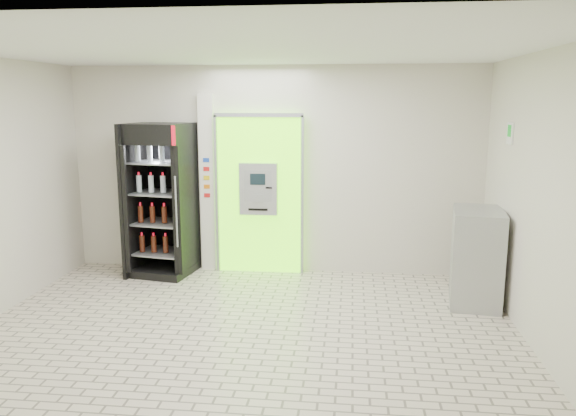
# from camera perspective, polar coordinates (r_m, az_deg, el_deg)

# --- Properties ---
(ground) EXTENTS (6.00, 6.00, 0.00)m
(ground) POSITION_cam_1_polar(r_m,az_deg,el_deg) (6.20, -4.62, -13.01)
(ground) COLOR #C0B19F
(ground) RESTS_ON ground
(room_shell) EXTENTS (6.00, 6.00, 6.00)m
(room_shell) POSITION_cam_1_polar(r_m,az_deg,el_deg) (5.71, -4.90, 4.15)
(room_shell) COLOR beige
(room_shell) RESTS_ON ground
(atm_assembly) EXTENTS (1.30, 0.24, 2.33)m
(atm_assembly) POSITION_cam_1_polar(r_m,az_deg,el_deg) (8.19, -2.90, 1.50)
(atm_assembly) COLOR #65EE0F
(atm_assembly) RESTS_ON ground
(pillar) EXTENTS (0.22, 0.11, 2.60)m
(pillar) POSITION_cam_1_polar(r_m,az_deg,el_deg) (8.36, -8.16, 2.50)
(pillar) COLOR silver
(pillar) RESTS_ON ground
(beverage_cooler) EXTENTS (0.94, 0.88, 2.19)m
(beverage_cooler) POSITION_cam_1_polar(r_m,az_deg,el_deg) (8.28, -12.79, 0.51)
(beverage_cooler) COLOR black
(beverage_cooler) RESTS_ON ground
(steel_cabinet) EXTENTS (0.72, 0.97, 1.19)m
(steel_cabinet) POSITION_cam_1_polar(r_m,az_deg,el_deg) (7.38, 18.60, -4.71)
(steel_cabinet) COLOR #9D9FA4
(steel_cabinet) RESTS_ON ground
(exit_sign) EXTENTS (0.02, 0.22, 0.26)m
(exit_sign) POSITION_cam_1_polar(r_m,az_deg,el_deg) (7.21, 21.63, 7.08)
(exit_sign) COLOR white
(exit_sign) RESTS_ON room_shell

